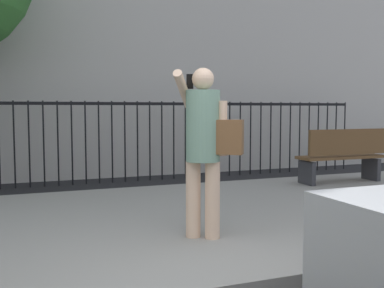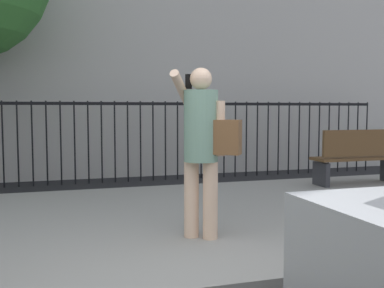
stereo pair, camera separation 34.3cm
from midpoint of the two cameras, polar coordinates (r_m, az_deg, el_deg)
sidewalk at (r=5.53m, az=-7.93°, el=-10.05°), size 28.00×4.40×0.15m
iron_fence at (r=9.00m, az=-13.45°, el=1.58°), size 12.03×0.04×1.60m
pedestrian_on_phone at (r=4.53m, az=-0.47°, el=0.51°), size 0.71×0.64×1.71m
street_bench at (r=8.36m, az=17.29°, el=-1.26°), size 1.60×0.45×0.95m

